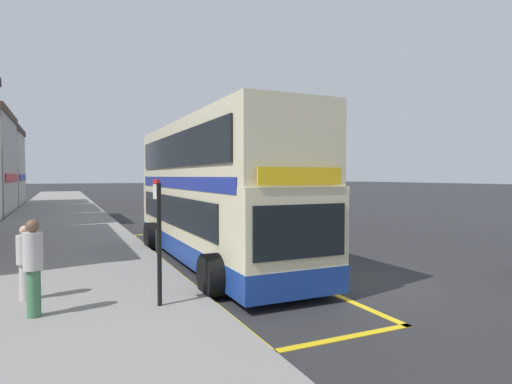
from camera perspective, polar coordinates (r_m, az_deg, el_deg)
The scene contains 8 objects.
ground_plane at distance 41.16m, azimuth -15.21°, elevation -1.70°, with size 260.00×260.00×0.00m, color #28282B.
pavement_near at distance 40.58m, azimuth -25.01°, elevation -1.78°, with size 6.00×76.00×0.14m, color gray.
double_decker_bus at distance 13.50m, azimuth -5.90°, elevation -0.63°, with size 3.16×10.95×4.40m.
bus_bay_markings at distance 13.71m, azimuth -6.22°, elevation -9.27°, with size 2.90×14.25×0.01m.
bus_stop_sign at distance 8.66m, azimuth -13.08°, elevation -5.04°, with size 0.09×0.51×2.51m.
parked_car_navy_across at distance 43.21m, azimuth -11.94°, elevation -0.43°, with size 2.09×4.20×1.62m.
pedestrian_waiting_near_sign at distance 8.79m, azimuth -27.93°, elevation -8.58°, with size 0.34×0.34×1.79m.
pedestrian_further_back at distance 10.10m, azimuth -28.77°, elevation -8.04°, with size 0.34×0.34×1.56m.
Camera 1 is at (-6.82, -8.49, 2.72)m, focal length 29.55 mm.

